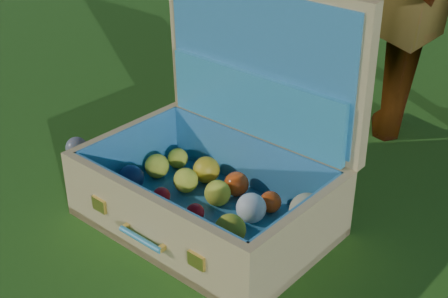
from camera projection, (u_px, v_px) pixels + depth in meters
ground at (221, 228)px, 1.59m from camera, size 60.00×60.00×0.00m
stray_ball at (77, 148)px, 1.89m from camera, size 0.07×0.07×0.07m
suitcase at (224, 158)px, 1.57m from camera, size 0.65×0.50×0.59m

